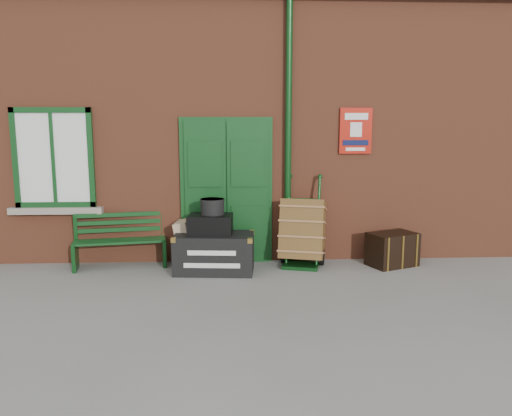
{
  "coord_description": "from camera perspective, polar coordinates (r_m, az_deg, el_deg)",
  "views": [
    {
      "loc": [
        -0.24,
        -6.22,
        2.13
      ],
      "look_at": [
        0.11,
        0.6,
        1.0
      ],
      "focal_mm": 35.0,
      "sensor_mm": 36.0,
      "label": 1
    }
  ],
  "objects": [
    {
      "name": "ground",
      "position": [
        6.58,
        -0.73,
        -9.5
      ],
      "size": [
        80.0,
        80.0,
        0.0
      ],
      "primitive_type": "plane",
      "color": "gray",
      "rests_on": "ground"
    },
    {
      "name": "station_building",
      "position": [
        9.71,
        -1.59,
        9.58
      ],
      "size": [
        10.3,
        4.3,
        4.36
      ],
      "color": "brown",
      "rests_on": "ground"
    },
    {
      "name": "bench",
      "position": [
        7.88,
        -15.27,
        -3.45
      ],
      "size": [
        1.41,
        0.63,
        0.84
      ],
      "rotation": [
        0.0,
        0.0,
        0.16
      ],
      "color": "#103D17",
      "rests_on": "ground"
    },
    {
      "name": "houdini_trunk",
      "position": [
        7.37,
        -4.79,
        -5.14
      ],
      "size": [
        1.19,
        0.73,
        0.57
      ],
      "primitive_type": "cube",
      "rotation": [
        0.0,
        0.0,
        -0.09
      ],
      "color": "black",
      "rests_on": "ground"
    },
    {
      "name": "strongbox",
      "position": [
        7.27,
        -5.23,
        -1.88
      ],
      "size": [
        0.66,
        0.51,
        0.29
      ],
      "primitive_type": "cube",
      "rotation": [
        0.0,
        0.0,
        -0.09
      ],
      "color": "black",
      "rests_on": "houdini_trunk"
    },
    {
      "name": "hatbox",
      "position": [
        7.26,
        -5.01,
        0.16
      ],
      "size": [
        0.37,
        0.37,
        0.23
      ],
      "primitive_type": "cylinder",
      "rotation": [
        0.0,
        0.0,
        -0.09
      ],
      "color": "black",
      "rests_on": "strongbox"
    },
    {
      "name": "suitcase_back",
      "position": [
        7.7,
        -7.92,
        -3.97
      ],
      "size": [
        0.38,
        0.53,
        0.72
      ],
      "primitive_type": "cube",
      "rotation": [
        0.0,
        -0.18,
        -0.12
      ],
      "color": "tan",
      "rests_on": "ground"
    },
    {
      "name": "suitcase_front",
      "position": [
        7.64,
        -6.6,
        -4.44
      ],
      "size": [
        0.36,
        0.48,
        0.62
      ],
      "primitive_type": "cube",
      "rotation": [
        0.0,
        -0.23,
        -0.12
      ],
      "color": "tan",
      "rests_on": "ground"
    },
    {
      "name": "porter_trolley",
      "position": [
        7.69,
        5.34,
        -2.67
      ],
      "size": [
        0.82,
        0.86,
        1.36
      ],
      "rotation": [
        0.0,
        0.0,
        -0.26
      ],
      "color": "#0E3913",
      "rests_on": "ground"
    },
    {
      "name": "dark_trunk",
      "position": [
        7.96,
        15.3,
        -4.57
      ],
      "size": [
        0.83,
        0.7,
        0.51
      ],
      "primitive_type": "cube",
      "rotation": [
        0.0,
        0.0,
        0.4
      ],
      "color": "black",
      "rests_on": "ground"
    }
  ]
}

